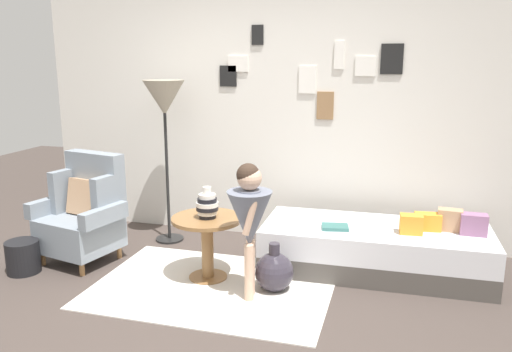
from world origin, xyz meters
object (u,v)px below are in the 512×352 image
Objects in this scene: side_table at (207,235)px; book_on_daybed at (335,227)px; floor_lamp at (164,104)px; daybed at (375,249)px; vase_striped at (207,205)px; magazine_basket at (23,257)px; armchair at (85,213)px; person_child at (250,215)px; demijohn_near at (274,272)px.

side_table is 2.64× the size of book_on_daybed.
side_table is 0.36× the size of floor_lamp.
daybed is at bearing 22.11° from side_table.
book_on_daybed is at bearing 22.60° from vase_striped.
floor_lamp reaches higher than magazine_basket.
armchair is at bearing 49.71° from magazine_basket.
floor_lamp is 1.69m from person_child.
book_on_daybed reaches higher than demijohn_near.
daybed is 2.37m from floor_lamp.
magazine_basket is at bearing -169.22° from vase_striped.
armchair is 2.24m from book_on_daybed.
book_on_daybed is (0.99, 0.41, -0.23)m from vase_striped.
armchair is 1.71m from person_child.
side_table reaches higher than magazine_basket.
vase_striped is at bearing -157.14° from daybed.
vase_striped is at bearing 174.51° from demijohn_near.
armchair is 2.46× the size of demijohn_near.
demijohn_near is at bearing -32.81° from floor_lamp.
armchair is 0.92× the size of person_child.
book_on_daybed is at bearing -156.35° from daybed.
demijohn_near is at bearing -5.33° from armchair.
floor_lamp is at bearing 147.19° from demijohn_near.
side_table is 2.22× the size of vase_striped.
armchair is 1.25m from vase_striped.
daybed is (2.55, 0.44, -0.24)m from armchair.
magazine_basket is at bearing -178.16° from person_child.
book_on_daybed is at bearing 48.59° from demijohn_near.
daybed is at bearing 16.45° from magazine_basket.
person_child reaches higher than armchair.
floor_lamp reaches higher than daybed.
armchair is 1.84m from demijohn_near.
floor_lamp is at bearing 138.51° from person_child.
floor_lamp is at bearing 173.58° from daybed.
side_table is at bearing 128.83° from vase_striped.
daybed is 3.02m from magazine_basket.
magazine_basket is (-0.35, -0.41, -0.30)m from armchair.
magazine_basket is (-1.57, -0.32, -0.25)m from side_table.
book_on_daybed is 0.79× the size of magazine_basket.
vase_striped is 0.75m from demijohn_near.
side_table is 0.55× the size of person_child.
floor_lamp reaches higher than demijohn_near.
book_on_daybed is at bearing 21.59° from side_table.
book_on_daybed is (2.22, 0.30, -0.02)m from armchair.
floor_lamp is 7.27× the size of book_on_daybed.
daybed is 1.81× the size of person_child.
floor_lamp is (0.51, 0.67, 0.94)m from armchair.
floor_lamp is at bearing 51.71° from magazine_basket.
vase_striped is 1.19× the size of book_on_daybed.
vase_striped is (1.23, -0.11, 0.20)m from armchair.
vase_striped is at bearing -47.18° from floor_lamp.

